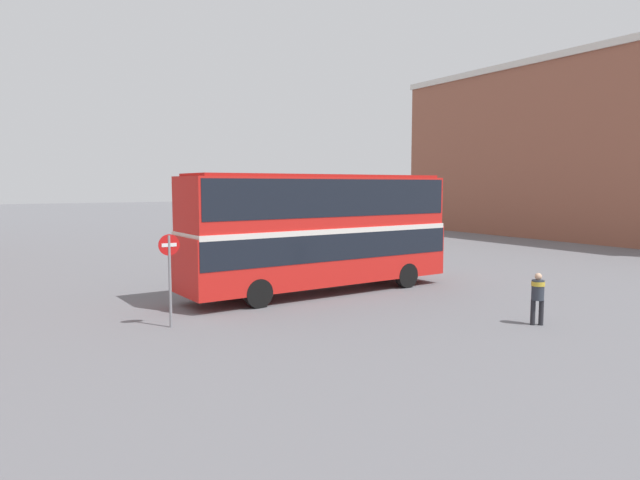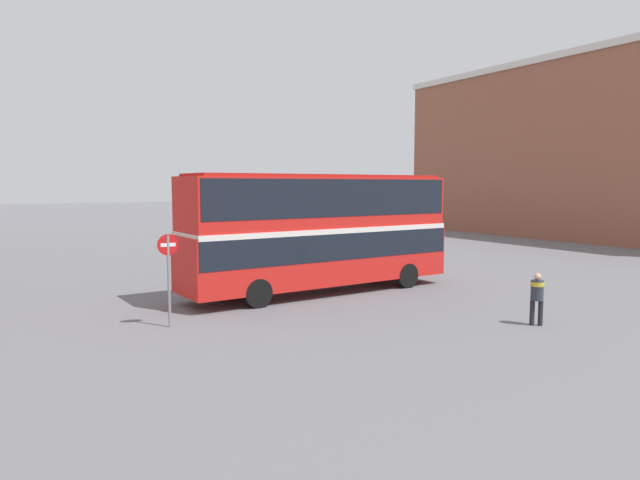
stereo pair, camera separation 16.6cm
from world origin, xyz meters
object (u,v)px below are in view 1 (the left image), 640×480
(double_decker_bus, at_px, (320,226))
(no_entry_sign, at_px, (170,266))
(parked_car_kerb_near, at_px, (321,240))
(pedestrian_foreground, at_px, (538,293))
(parked_car_kerb_far, at_px, (351,228))

(double_decker_bus, bearing_deg, no_entry_sign, -163.17)
(parked_car_kerb_near, distance_m, no_entry_sign, 19.60)
(parked_car_kerb_near, xyz_separation_m, no_entry_sign, (-13.64, -14.02, 1.09))
(double_decker_bus, xyz_separation_m, parked_car_kerb_near, (7.09, 11.63, -1.87))
(pedestrian_foreground, bearing_deg, parked_car_kerb_near, -152.92)
(no_entry_sign, bearing_deg, pedestrian_foreground, -29.56)
(pedestrian_foreground, height_order, no_entry_sign, no_entry_sign)
(double_decker_bus, xyz_separation_m, pedestrian_foreground, (2.90, -7.76, -1.65))
(no_entry_sign, bearing_deg, parked_car_kerb_near, 45.79)
(double_decker_bus, distance_m, parked_car_kerb_far, 23.02)
(double_decker_bus, height_order, pedestrian_foreground, double_decker_bus)
(double_decker_bus, xyz_separation_m, parked_car_kerb_far, (13.84, 18.31, -1.82))
(double_decker_bus, distance_m, pedestrian_foreground, 8.45)
(parked_car_kerb_near, bearing_deg, no_entry_sign, 44.35)
(pedestrian_foreground, bearing_deg, no_entry_sign, -80.29)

